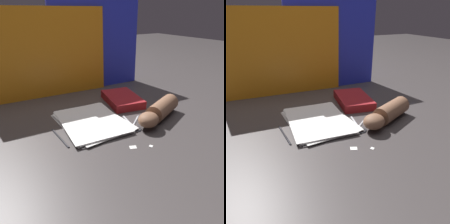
% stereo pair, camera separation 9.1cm
% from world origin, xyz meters
% --- Properties ---
extents(ground_plane, '(6.00, 6.00, 0.00)m').
position_xyz_m(ground_plane, '(0.00, 0.00, 0.00)').
color(ground_plane, '#3D3838').
extents(backdrop_panel_left, '(0.69, 0.06, 0.47)m').
position_xyz_m(backdrop_panel_left, '(-0.15, 0.47, 0.23)').
color(backdrop_panel_left, orange).
rests_on(backdrop_panel_left, ground_plane).
extents(backdrop_panel_center, '(0.56, 0.03, 0.50)m').
position_xyz_m(backdrop_panel_center, '(0.17, 0.47, 0.25)').
color(backdrop_panel_center, '#2833D1').
rests_on(backdrop_panel_center, ground_plane).
extents(paper_stack, '(0.28, 0.35, 0.02)m').
position_xyz_m(paper_stack, '(-0.09, 0.05, 0.01)').
color(paper_stack, white).
rests_on(paper_stack, ground_plane).
extents(book_closed, '(0.20, 0.27, 0.04)m').
position_xyz_m(book_closed, '(0.15, 0.17, 0.02)').
color(book_closed, maroon).
rests_on(book_closed, ground_plane).
extents(scissors, '(0.14, 0.16, 0.01)m').
position_xyz_m(scissors, '(0.04, -0.07, 0.00)').
color(scissors, silver).
rests_on(scissors, ground_plane).
extents(hand_forearm, '(0.30, 0.19, 0.08)m').
position_xyz_m(hand_forearm, '(0.18, -0.07, 0.04)').
color(hand_forearm, brown).
rests_on(hand_forearm, ground_plane).
extents(paper_scrap_near, '(0.02, 0.02, 0.00)m').
position_xyz_m(paper_scrap_near, '(0.01, -0.22, 0.00)').
color(paper_scrap_near, white).
rests_on(paper_scrap_near, ground_plane).
extents(paper_scrap_mid, '(0.03, 0.03, 0.00)m').
position_xyz_m(paper_scrap_mid, '(-0.05, -0.20, 0.00)').
color(paper_scrap_mid, white).
rests_on(paper_scrap_mid, ground_plane).
extents(pen, '(0.02, 0.16, 0.01)m').
position_xyz_m(pen, '(-0.25, 0.00, 0.00)').
color(pen, black).
rests_on(pen, ground_plane).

